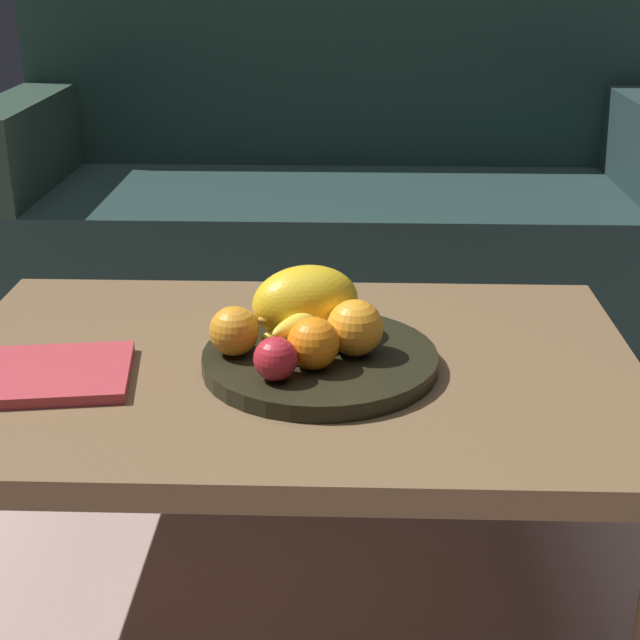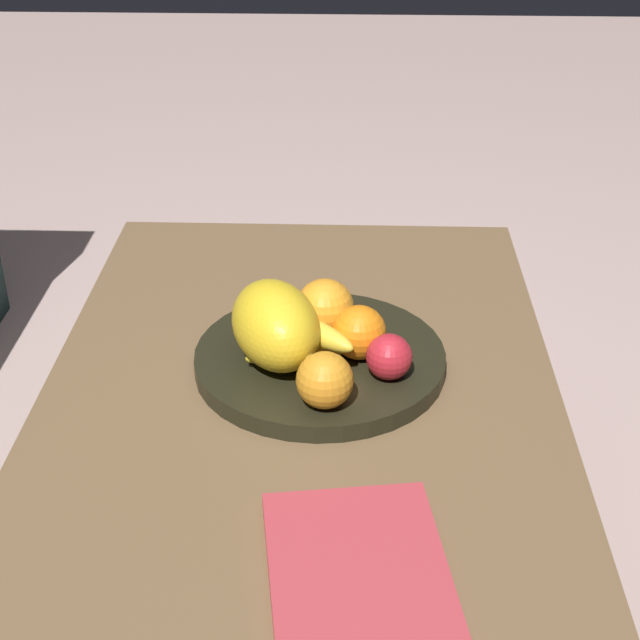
{
  "view_description": "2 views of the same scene",
  "coord_description": "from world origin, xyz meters",
  "px_view_note": "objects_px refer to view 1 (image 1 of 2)",
  "views": [
    {
      "loc": [
        0.09,
        -1.25,
        0.98
      ],
      "look_at": [
        0.04,
        -0.02,
        0.48
      ],
      "focal_mm": 52.62,
      "sensor_mm": 36.0,
      "label": 1
    },
    {
      "loc": [
        -1.05,
        -0.06,
        1.12
      ],
      "look_at": [
        0.04,
        -0.02,
        0.48
      ],
      "focal_mm": 53.87,
      "sensor_mm": 36.0,
      "label": 2
    }
  ],
  "objects_px": {
    "coffee_table": "(291,387)",
    "fruit_bowl": "(320,360)",
    "couch": "(337,215)",
    "orange_front": "(234,331)",
    "apple_front": "(276,359)",
    "magazine": "(40,375)",
    "melon_large_front": "(305,302)",
    "orange_right": "(355,328)",
    "orange_left": "(313,343)",
    "banana_bunch": "(312,328)"
  },
  "relations": [
    {
      "from": "orange_front",
      "to": "orange_right",
      "type": "relative_size",
      "value": 0.88
    },
    {
      "from": "orange_front",
      "to": "apple_front",
      "type": "xyz_separation_m",
      "value": [
        0.06,
        -0.08,
        -0.01
      ]
    },
    {
      "from": "banana_bunch",
      "to": "magazine",
      "type": "relative_size",
      "value": 0.68
    },
    {
      "from": "orange_front",
      "to": "banana_bunch",
      "type": "distance_m",
      "value": 0.11
    },
    {
      "from": "orange_left",
      "to": "apple_front",
      "type": "relative_size",
      "value": 1.21
    },
    {
      "from": "couch",
      "to": "fruit_bowl",
      "type": "relative_size",
      "value": 5.01
    },
    {
      "from": "orange_left",
      "to": "magazine",
      "type": "height_order",
      "value": "orange_left"
    },
    {
      "from": "orange_right",
      "to": "apple_front",
      "type": "height_order",
      "value": "orange_right"
    },
    {
      "from": "orange_right",
      "to": "magazine",
      "type": "distance_m",
      "value": 0.45
    },
    {
      "from": "melon_large_front",
      "to": "apple_front",
      "type": "height_order",
      "value": "melon_large_front"
    },
    {
      "from": "fruit_bowl",
      "to": "couch",
      "type": "bearing_deg",
      "value": 89.72
    },
    {
      "from": "coffee_table",
      "to": "fruit_bowl",
      "type": "xyz_separation_m",
      "value": [
        0.04,
        -0.02,
        0.06
      ]
    },
    {
      "from": "orange_right",
      "to": "magazine",
      "type": "height_order",
      "value": "orange_right"
    },
    {
      "from": "couch",
      "to": "magazine",
      "type": "height_order",
      "value": "couch"
    },
    {
      "from": "couch",
      "to": "magazine",
      "type": "xyz_separation_m",
      "value": [
        -0.4,
        -1.22,
        0.11
      ]
    },
    {
      "from": "magazine",
      "to": "coffee_table",
      "type": "bearing_deg",
      "value": 4.21
    },
    {
      "from": "melon_large_front",
      "to": "orange_left",
      "type": "height_order",
      "value": "melon_large_front"
    },
    {
      "from": "orange_left",
      "to": "orange_right",
      "type": "height_order",
      "value": "orange_right"
    },
    {
      "from": "coffee_table",
      "to": "magazine",
      "type": "bearing_deg",
      "value": -167.52
    },
    {
      "from": "couch",
      "to": "melon_large_front",
      "type": "xyz_separation_m",
      "value": [
        -0.03,
        -1.11,
        0.18
      ]
    },
    {
      "from": "coffee_table",
      "to": "melon_large_front",
      "type": "relative_size",
      "value": 6.36
    },
    {
      "from": "coffee_table",
      "to": "orange_front",
      "type": "xyz_separation_m",
      "value": [
        -0.08,
        -0.03,
        0.1
      ]
    },
    {
      "from": "couch",
      "to": "orange_right",
      "type": "xyz_separation_m",
      "value": [
        0.04,
        -1.17,
        0.17
      ]
    },
    {
      "from": "melon_large_front",
      "to": "apple_front",
      "type": "xyz_separation_m",
      "value": [
        -0.03,
        -0.15,
        -0.02
      ]
    },
    {
      "from": "fruit_bowl",
      "to": "orange_right",
      "type": "height_order",
      "value": "orange_right"
    },
    {
      "from": "magazine",
      "to": "melon_large_front",
      "type": "bearing_deg",
      "value": 8.34
    },
    {
      "from": "orange_front",
      "to": "apple_front",
      "type": "height_order",
      "value": "orange_front"
    },
    {
      "from": "fruit_bowl",
      "to": "banana_bunch",
      "type": "bearing_deg",
      "value": 118.32
    },
    {
      "from": "couch",
      "to": "fruit_bowl",
      "type": "distance_m",
      "value": 1.17
    },
    {
      "from": "couch",
      "to": "orange_front",
      "type": "distance_m",
      "value": 1.2
    },
    {
      "from": "coffee_table",
      "to": "apple_front",
      "type": "distance_m",
      "value": 0.15
    },
    {
      "from": "couch",
      "to": "apple_front",
      "type": "relative_size",
      "value": 28.25
    },
    {
      "from": "orange_right",
      "to": "apple_front",
      "type": "distance_m",
      "value": 0.14
    },
    {
      "from": "couch",
      "to": "banana_bunch",
      "type": "bearing_deg",
      "value": -90.88
    },
    {
      "from": "apple_front",
      "to": "orange_left",
      "type": "bearing_deg",
      "value": 38.32
    },
    {
      "from": "fruit_bowl",
      "to": "orange_right",
      "type": "bearing_deg",
      "value": -5.55
    },
    {
      "from": "coffee_table",
      "to": "orange_right",
      "type": "bearing_deg",
      "value": -17.03
    },
    {
      "from": "coffee_table",
      "to": "orange_right",
      "type": "relative_size",
      "value": 12.63
    },
    {
      "from": "orange_front",
      "to": "orange_left",
      "type": "height_order",
      "value": "orange_left"
    },
    {
      "from": "orange_left",
      "to": "orange_front",
      "type": "bearing_deg",
      "value": 159.85
    },
    {
      "from": "coffee_table",
      "to": "magazine",
      "type": "xyz_separation_m",
      "value": [
        -0.35,
        -0.08,
        0.05
      ]
    },
    {
      "from": "orange_right",
      "to": "melon_large_front",
      "type": "bearing_deg",
      "value": 139.66
    },
    {
      "from": "melon_large_front",
      "to": "banana_bunch",
      "type": "distance_m",
      "value": 0.05
    },
    {
      "from": "fruit_bowl",
      "to": "magazine",
      "type": "height_order",
      "value": "fruit_bowl"
    },
    {
      "from": "couch",
      "to": "coffee_table",
      "type": "bearing_deg",
      "value": -92.52
    },
    {
      "from": "orange_left",
      "to": "magazine",
      "type": "relative_size",
      "value": 0.29
    },
    {
      "from": "orange_front",
      "to": "apple_front",
      "type": "relative_size",
      "value": 1.19
    },
    {
      "from": "coffee_table",
      "to": "fruit_bowl",
      "type": "distance_m",
      "value": 0.08
    },
    {
      "from": "coffee_table",
      "to": "orange_right",
      "type": "xyz_separation_m",
      "value": [
        0.09,
        -0.03,
        0.11
      ]
    },
    {
      "from": "fruit_bowl",
      "to": "banana_bunch",
      "type": "height_order",
      "value": "banana_bunch"
    }
  ]
}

